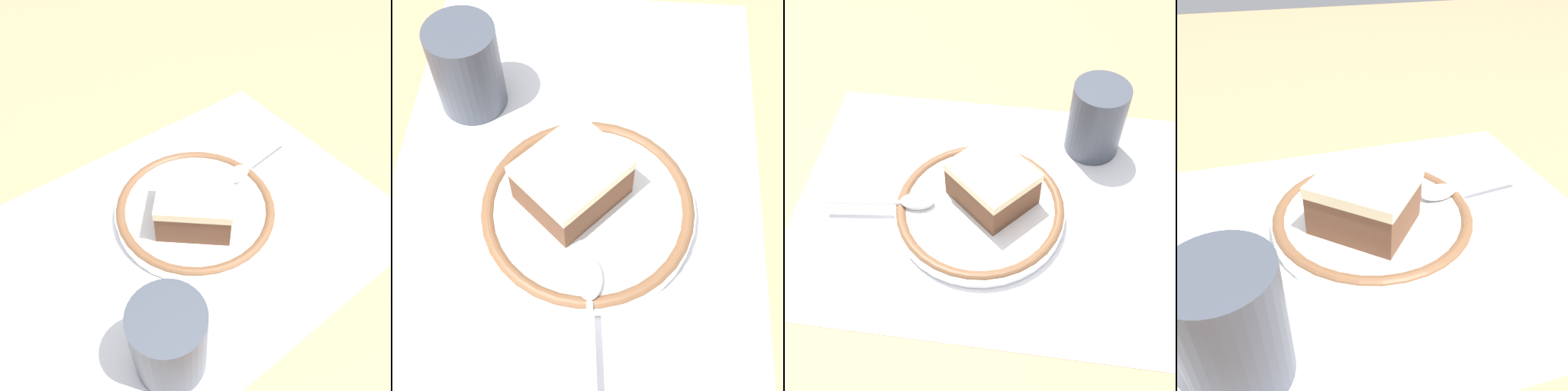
# 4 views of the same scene
# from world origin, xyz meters

# --- Properties ---
(ground_plane) EXTENTS (2.40, 2.40, 0.00)m
(ground_plane) POSITION_xyz_m (0.00, 0.00, 0.00)
(ground_plane) COLOR #9E7551
(placemat) EXTENTS (0.51, 0.35, 0.00)m
(placemat) POSITION_xyz_m (0.00, 0.00, 0.00)
(placemat) COLOR white
(placemat) RESTS_ON ground_plane
(plate) EXTENTS (0.19, 0.19, 0.02)m
(plate) POSITION_xyz_m (-0.04, -0.01, 0.01)
(plate) COLOR white
(plate) RESTS_ON placemat
(cake_slice) EXTENTS (0.11, 0.11, 0.05)m
(cake_slice) POSITION_xyz_m (-0.03, -0.00, 0.04)
(cake_slice) COLOR brown
(cake_slice) RESTS_ON plate
(spoon) EXTENTS (0.13, 0.03, 0.01)m
(spoon) POSITION_xyz_m (-0.12, -0.02, 0.02)
(spoon) COLOR silver
(spoon) RESTS_ON plate
(cup) EXTENTS (0.07, 0.07, 0.10)m
(cup) POSITION_xyz_m (0.09, 0.11, 0.04)
(cup) COLOR #383D47
(cup) RESTS_ON placemat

